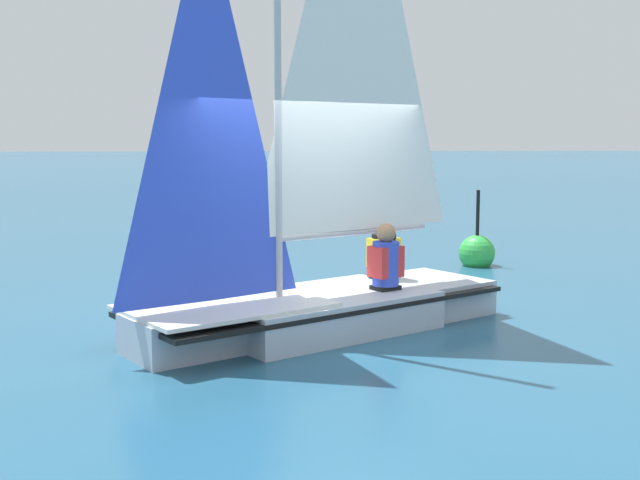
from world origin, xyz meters
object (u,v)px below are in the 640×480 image
sailboat_main (320,250)px  sailor_helm (386,271)px  sailor_crew (384,260)px  buoy_marker (477,253)px

sailboat_main → sailor_helm: (0.18, -0.76, -0.27)m
sailor_crew → sailor_helm: bearing=50.2°
sailor_crew → sailboat_main: bearing=14.8°
sailor_helm → buoy_marker: size_ratio=0.85×
sailor_helm → sailor_crew: (0.72, -0.11, 0.01)m
sailor_helm → sailor_crew: sailor_crew is taller
sailboat_main → buoy_marker: 5.30m
sailor_crew → buoy_marker: 4.04m
sailor_crew → buoy_marker: buoy_marker is taller
sailor_helm → buoy_marker: buoy_marker is taller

